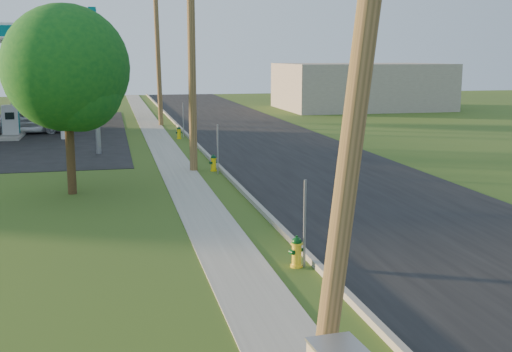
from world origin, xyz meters
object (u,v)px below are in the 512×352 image
Objects in this scene: fuel_pump_ne at (11,126)px; fuel_pump_se at (20,119)px; utility_pole_near at (363,47)px; tree_verge at (69,73)px; tree_lot at (84,58)px; hydrant_far at (179,133)px; hydrant_mid at (214,163)px; utility_pole_mid at (192,49)px; price_pylon at (94,39)px; hydrant_near at (297,252)px; car_silver at (27,122)px; utility_pole_far at (158,54)px.

fuel_pump_ne and fuel_pump_se have the same top height.
utility_pole_near is 2.96× the size of fuel_pump_ne.
tree_verge is 0.91× the size of tree_lot.
hydrant_far is (0.50, 28.48, -4.45)m from utility_pole_near.
utility_pole_near is 18.30m from hydrant_mid.
utility_pole_mid is 19.65m from fuel_pump_se.
fuel_pump_ne is at bearing 123.69° from price_pylon.
hydrant_near is (4.58, -18.28, -5.07)m from price_pylon.
tree_verge is (4.33, -16.64, 3.40)m from fuel_pump_ne.
hydrant_mid is (0.79, -0.27, -4.61)m from utility_pole_mid.
tree_lot is 1.65× the size of car_silver.
price_pylon is at bearing 104.06° from hydrant_near.
utility_pole_near is 1.48× the size of tree_verge.
tree_lot is 10.67m from car_silver.
price_pylon is (5.00, -11.50, 4.71)m from fuel_pump_se.
fuel_pump_ne reaches higher than hydrant_far.
hydrant_near is at bearing -167.29° from car_silver.
tree_lot is at bearing 90.97° from tree_verge.
fuel_pump_ne reaches higher than hydrant_near.
hydrant_far is (9.40, -2.52, -0.37)m from fuel_pump_ne.
tree_verge is (-4.57, 14.36, -0.68)m from utility_pole_near.
utility_pole_mid is 1.43× the size of price_pylon.
fuel_pump_ne is 27.51m from hydrant_near.
tree_lot reaches higher than fuel_pump_se.
tree_verge is 9.12× the size of hydrant_mid.
hydrant_far is at bearing -121.71° from car_silver.
hydrant_mid is (5.36, 3.37, -3.78)m from tree_verge.
price_pylon is 1.07× the size of tree_verge.
utility_pole_far is 13.27× the size of hydrant_far.
tree_verge is at bearing 119.84° from hydrant_near.
tree_lot reaches higher than tree_verge.
fuel_pump_ne is at bearing 126.13° from hydrant_mid.
fuel_pump_ne is 9.74m from hydrant_far.
tree_verge is 15.46m from hydrant_far.
fuel_pump_se is (0.00, 4.00, 0.00)m from fuel_pump_ne.
hydrant_near is (9.58, -29.78, -0.36)m from fuel_pump_se.
utility_pole_near is at bearing -90.00° from utility_pole_mid.
utility_pole_far is at bearing 91.26° from hydrant_near.
hydrant_far is at bearing -15.03° from fuel_pump_ne.
tree_verge reaches higher than car_silver.
hydrant_mid is at bearing -19.04° from utility_pole_mid.
utility_pole_mid reaches higher than utility_pole_near.
hydrant_far is at bearing 70.24° from tree_verge.
utility_pole_mid is 24.80m from tree_lot.
hydrant_far reaches higher than hydrant_mid.
fuel_pump_ne is 0.75× the size of car_silver.
tree_verge is at bearing -109.76° from hydrant_far.
fuel_pump_se is at bearing 117.63° from utility_pole_mid.
hydrant_near is at bearing 82.58° from utility_pole_near.
tree_lot is at bearing 93.47° from price_pylon.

